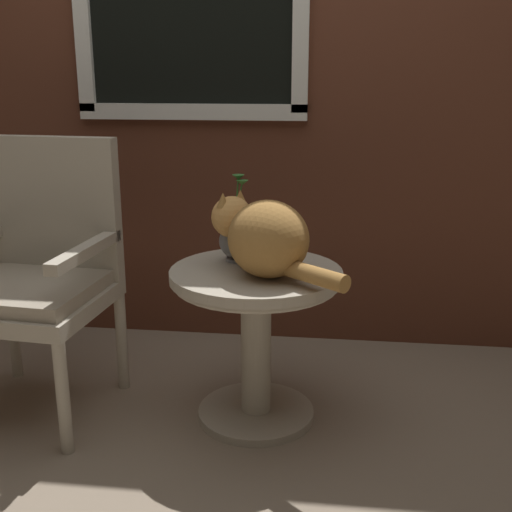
{
  "coord_description": "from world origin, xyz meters",
  "views": [
    {
      "loc": [
        0.39,
        -2.01,
        1.23
      ],
      "look_at": [
        0.13,
        0.09,
        0.62
      ],
      "focal_mm": 44.65,
      "sensor_mm": 36.0,
      "label": 1
    }
  ],
  "objects_px": {
    "wicker_chair": "(38,268)",
    "pewter_vase_with_ivy": "(236,236)",
    "wicker_side_table": "(256,314)",
    "cat": "(264,237)"
  },
  "relations": [
    {
      "from": "wicker_side_table",
      "to": "cat",
      "type": "relative_size",
      "value": 1.25
    },
    {
      "from": "wicker_chair",
      "to": "wicker_side_table",
      "type": "bearing_deg",
      "value": -1.9
    },
    {
      "from": "cat",
      "to": "pewter_vase_with_ivy",
      "type": "height_order",
      "value": "pewter_vase_with_ivy"
    },
    {
      "from": "wicker_side_table",
      "to": "pewter_vase_with_ivy",
      "type": "xyz_separation_m",
      "value": [
        -0.09,
        0.1,
        0.26
      ]
    },
    {
      "from": "wicker_side_table",
      "to": "pewter_vase_with_ivy",
      "type": "height_order",
      "value": "pewter_vase_with_ivy"
    },
    {
      "from": "wicker_side_table",
      "to": "pewter_vase_with_ivy",
      "type": "distance_m",
      "value": 0.29
    },
    {
      "from": "wicker_side_table",
      "to": "cat",
      "type": "bearing_deg",
      "value": -58.91
    },
    {
      "from": "wicker_side_table",
      "to": "cat",
      "type": "xyz_separation_m",
      "value": [
        0.04,
        -0.06,
        0.3
      ]
    },
    {
      "from": "wicker_chair",
      "to": "pewter_vase_with_ivy",
      "type": "height_order",
      "value": "wicker_chair"
    },
    {
      "from": "wicker_chair",
      "to": "pewter_vase_with_ivy",
      "type": "bearing_deg",
      "value": 5.89
    }
  ]
}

